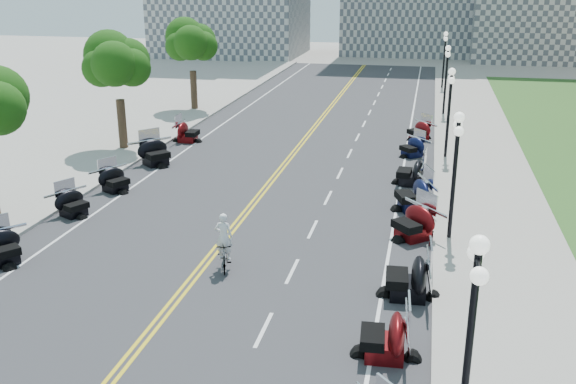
# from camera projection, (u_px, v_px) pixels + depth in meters

# --- Properties ---
(ground) EXTENTS (160.00, 160.00, 0.00)m
(ground) POSITION_uv_depth(u_px,v_px,m) (205.00, 263.00, 23.09)
(ground) COLOR gray
(road) EXTENTS (16.00, 90.00, 0.01)m
(road) POSITION_uv_depth(u_px,v_px,m) (272.00, 181.00, 32.34)
(road) COLOR #333335
(road) RESTS_ON ground
(centerline_yellow_a) EXTENTS (0.12, 90.00, 0.00)m
(centerline_yellow_a) POSITION_uv_depth(u_px,v_px,m) (269.00, 180.00, 32.36)
(centerline_yellow_a) COLOR yellow
(centerline_yellow_a) RESTS_ON road
(centerline_yellow_b) EXTENTS (0.12, 90.00, 0.00)m
(centerline_yellow_b) POSITION_uv_depth(u_px,v_px,m) (274.00, 181.00, 32.31)
(centerline_yellow_b) COLOR yellow
(centerline_yellow_b) RESTS_ON road
(edge_line_north) EXTENTS (0.12, 90.00, 0.00)m
(edge_line_north) POSITION_uv_depth(u_px,v_px,m) (400.00, 189.00, 31.03)
(edge_line_north) COLOR white
(edge_line_north) RESTS_ON road
(edge_line_south) EXTENTS (0.12, 90.00, 0.00)m
(edge_line_south) POSITION_uv_depth(u_px,v_px,m) (153.00, 172.00, 33.64)
(edge_line_south) COLOR white
(edge_line_south) RESTS_ON road
(lane_dash_5) EXTENTS (0.12, 2.00, 0.00)m
(lane_dash_5) POSITION_uv_depth(u_px,v_px,m) (264.00, 330.00, 18.74)
(lane_dash_5) COLOR white
(lane_dash_5) RESTS_ON road
(lane_dash_6) EXTENTS (0.12, 2.00, 0.00)m
(lane_dash_6) POSITION_uv_depth(u_px,v_px,m) (292.00, 271.00, 22.44)
(lane_dash_6) COLOR white
(lane_dash_6) RESTS_ON road
(lane_dash_7) EXTENTS (0.12, 2.00, 0.00)m
(lane_dash_7) POSITION_uv_depth(u_px,v_px,m) (313.00, 229.00, 26.13)
(lane_dash_7) COLOR white
(lane_dash_7) RESTS_ON road
(lane_dash_8) EXTENTS (0.12, 2.00, 0.00)m
(lane_dash_8) POSITION_uv_depth(u_px,v_px,m) (328.00, 198.00, 29.83)
(lane_dash_8) COLOR white
(lane_dash_8) RESTS_ON road
(lane_dash_9) EXTENTS (0.12, 2.00, 0.00)m
(lane_dash_9) POSITION_uv_depth(u_px,v_px,m) (340.00, 173.00, 33.53)
(lane_dash_9) COLOR white
(lane_dash_9) RESTS_ON road
(lane_dash_10) EXTENTS (0.12, 2.00, 0.00)m
(lane_dash_10) POSITION_uv_depth(u_px,v_px,m) (350.00, 153.00, 37.23)
(lane_dash_10) COLOR white
(lane_dash_10) RESTS_ON road
(lane_dash_11) EXTENTS (0.12, 2.00, 0.00)m
(lane_dash_11) POSITION_uv_depth(u_px,v_px,m) (357.00, 137.00, 40.93)
(lane_dash_11) COLOR white
(lane_dash_11) RESTS_ON road
(lane_dash_12) EXTENTS (0.12, 2.00, 0.00)m
(lane_dash_12) POSITION_uv_depth(u_px,v_px,m) (364.00, 124.00, 44.63)
(lane_dash_12) COLOR white
(lane_dash_12) RESTS_ON road
(lane_dash_13) EXTENTS (0.12, 2.00, 0.00)m
(lane_dash_13) POSITION_uv_depth(u_px,v_px,m) (370.00, 112.00, 48.33)
(lane_dash_13) COLOR white
(lane_dash_13) RESTS_ON road
(lane_dash_14) EXTENTS (0.12, 2.00, 0.00)m
(lane_dash_14) POSITION_uv_depth(u_px,v_px,m) (374.00, 103.00, 52.03)
(lane_dash_14) COLOR white
(lane_dash_14) RESTS_ON road
(lane_dash_15) EXTENTS (0.12, 2.00, 0.00)m
(lane_dash_15) POSITION_uv_depth(u_px,v_px,m) (378.00, 94.00, 55.73)
(lane_dash_15) COLOR white
(lane_dash_15) RESTS_ON road
(lane_dash_16) EXTENTS (0.12, 2.00, 0.00)m
(lane_dash_16) POSITION_uv_depth(u_px,v_px,m) (382.00, 87.00, 59.43)
(lane_dash_16) COLOR white
(lane_dash_16) RESTS_ON road
(lane_dash_17) EXTENTS (0.12, 2.00, 0.00)m
(lane_dash_17) POSITION_uv_depth(u_px,v_px,m) (385.00, 80.00, 63.13)
(lane_dash_17) COLOR white
(lane_dash_17) RESTS_ON road
(lane_dash_18) EXTENTS (0.12, 2.00, 0.00)m
(lane_dash_18) POSITION_uv_depth(u_px,v_px,m) (388.00, 74.00, 66.83)
(lane_dash_18) COLOR white
(lane_dash_18) RESTS_ON road
(lane_dash_19) EXTENTS (0.12, 2.00, 0.00)m
(lane_dash_19) POSITION_uv_depth(u_px,v_px,m) (391.00, 69.00, 70.53)
(lane_dash_19) COLOR white
(lane_dash_19) RESTS_ON road
(sidewalk_north) EXTENTS (5.00, 90.00, 0.15)m
(sidewalk_north) POSITION_uv_depth(u_px,v_px,m) (488.00, 194.00, 30.18)
(sidewalk_north) COLOR #9E9991
(sidewalk_north) RESTS_ON ground
(sidewalk_south) EXTENTS (5.00, 90.00, 0.15)m
(sidewalk_south) POSITION_uv_depth(u_px,v_px,m) (82.00, 167.00, 34.45)
(sidewalk_south) COLOR #9E9991
(sidewalk_south) RESTS_ON ground
(street_lamp_1) EXTENTS (0.50, 1.20, 4.90)m
(street_lamp_1) POSITION_uv_depth(u_px,v_px,m) (469.00, 348.00, 13.11)
(street_lamp_1) COLOR black
(street_lamp_1) RESTS_ON sidewalk_north
(street_lamp_2) EXTENTS (0.50, 1.20, 4.90)m
(street_lamp_2) POSITION_uv_depth(u_px,v_px,m) (454.00, 177.00, 24.21)
(street_lamp_2) COLOR black
(street_lamp_2) RESTS_ON sidewalk_north
(street_lamp_3) EXTENTS (0.50, 1.20, 4.90)m
(street_lamp_3) POSITION_uv_depth(u_px,v_px,m) (449.00, 114.00, 35.30)
(street_lamp_3) COLOR black
(street_lamp_3) RESTS_ON sidewalk_north
(street_lamp_4) EXTENTS (0.50, 1.20, 4.90)m
(street_lamp_4) POSITION_uv_depth(u_px,v_px,m) (446.00, 80.00, 46.40)
(street_lamp_4) COLOR black
(street_lamp_4) RESTS_ON sidewalk_north
(street_lamp_5) EXTENTS (0.50, 1.20, 4.90)m
(street_lamp_5) POSITION_uv_depth(u_px,v_px,m) (444.00, 60.00, 57.50)
(street_lamp_5) COLOR black
(street_lamp_5) RESTS_ON sidewalk_north
(tree_3) EXTENTS (4.80, 4.80, 9.20)m
(tree_3) POSITION_uv_depth(u_px,v_px,m) (117.00, 69.00, 36.55)
(tree_3) COLOR #235619
(tree_3) RESTS_ON sidewalk_south
(tree_4) EXTENTS (4.80, 4.80, 9.20)m
(tree_4) POSITION_uv_depth(u_px,v_px,m) (192.00, 47.00, 47.65)
(tree_4) COLOR #235619
(tree_4) RESTS_ON sidewalk_south
(motorcycle_n_4) EXTENTS (2.18, 2.18, 1.44)m
(motorcycle_n_4) POSITION_uv_depth(u_px,v_px,m) (385.00, 333.00, 17.20)
(motorcycle_n_4) COLOR #590A0C
(motorcycle_n_4) RESTS_ON road
(motorcycle_n_5) EXTENTS (2.35, 2.35, 1.56)m
(motorcycle_n_5) POSITION_uv_depth(u_px,v_px,m) (408.00, 275.00, 20.43)
(motorcycle_n_5) COLOR black
(motorcycle_n_5) RESTS_ON road
(motorcycle_n_6) EXTENTS (3.00, 3.00, 1.49)m
(motorcycle_n_6) POSITION_uv_depth(u_px,v_px,m) (414.00, 221.00, 25.01)
(motorcycle_n_6) COLOR #590A0C
(motorcycle_n_6) RESTS_ON road
(motorcycle_n_7) EXTENTS (2.86, 2.86, 1.56)m
(motorcycle_n_7) POSITION_uv_depth(u_px,v_px,m) (414.00, 193.00, 28.08)
(motorcycle_n_7) COLOR black
(motorcycle_n_7) RESTS_ON road
(motorcycle_n_8) EXTENTS (2.29, 2.29, 1.48)m
(motorcycle_n_8) POSITION_uv_depth(u_px,v_px,m) (411.00, 170.00, 31.48)
(motorcycle_n_8) COLOR black
(motorcycle_n_8) RESTS_ON road
(motorcycle_n_9) EXTENTS (2.50, 2.50, 1.24)m
(motorcycle_n_9) POSITION_uv_depth(u_px,v_px,m) (412.00, 146.00, 36.44)
(motorcycle_n_9) COLOR black
(motorcycle_n_9) RESTS_ON road
(motorcycle_n_10) EXTENTS (2.60, 2.60, 1.29)m
(motorcycle_n_10) POSITION_uv_depth(u_px,v_px,m) (419.00, 130.00, 40.16)
(motorcycle_n_10) COLOR #590A0C
(motorcycle_n_10) RESTS_ON road
(motorcycle_s_5) EXTENTS (2.70, 2.70, 1.35)m
(motorcycle_s_5) POSITION_uv_depth(u_px,v_px,m) (1.00, 246.00, 22.86)
(motorcycle_s_5) COLOR black
(motorcycle_s_5) RESTS_ON road
(motorcycle_s_6) EXTENTS (2.37, 2.37, 1.23)m
(motorcycle_s_6) POSITION_uv_depth(u_px,v_px,m) (73.00, 202.00, 27.45)
(motorcycle_s_6) COLOR black
(motorcycle_s_6) RESTS_ON road
(motorcycle_s_7) EXTENTS (2.48, 2.48, 1.28)m
(motorcycle_s_7) POSITION_uv_depth(u_px,v_px,m) (115.00, 178.00, 30.56)
(motorcycle_s_7) COLOR black
(motorcycle_s_7) RESTS_ON road
(motorcycle_s_8) EXTENTS (3.11, 3.11, 1.54)m
(motorcycle_s_8) POSITION_uv_depth(u_px,v_px,m) (155.00, 151.00, 34.77)
(motorcycle_s_8) COLOR black
(motorcycle_s_8) RESTS_ON road
(motorcycle_s_9) EXTENTS (2.03, 2.03, 1.39)m
(motorcycle_s_9) POSITION_uv_depth(u_px,v_px,m) (187.00, 131.00, 39.66)
(motorcycle_s_9) COLOR #590A0C
(motorcycle_s_9) RESTS_ON road
(bicycle) EXTENTS (0.99, 1.82, 1.06)m
(bicycle) POSITION_uv_depth(u_px,v_px,m) (224.00, 255.00, 22.51)
(bicycle) COLOR #A51414
(bicycle) RESTS_ON road
(cyclist_rider) EXTENTS (0.63, 0.41, 1.73)m
(cyclist_rider) POSITION_uv_depth(u_px,v_px,m) (223.00, 218.00, 22.07)
(cyclist_rider) COLOR white
(cyclist_rider) RESTS_ON bicycle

